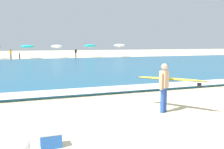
{
  "coord_description": "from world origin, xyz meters",
  "views": [
    {
      "loc": [
        -2.87,
        -7.1,
        2.42
      ],
      "look_at": [
        0.92,
        2.95,
        1.1
      ],
      "focal_mm": 40.77,
      "sensor_mm": 36.0,
      "label": 1
    }
  ],
  "objects": [
    {
      "name": "surf_foam",
      "position": [
        0.0,
        4.68,
        0.15
      ],
      "size": [
        120.0,
        1.57,
        0.01
      ],
      "primitive_type": "cube",
      "color": "white",
      "rests_on": "sea"
    },
    {
      "name": "beachgoer_near_row_mid",
      "position": [
        -2.4,
        34.68,
        0.84
      ],
      "size": [
        0.32,
        0.2,
        1.58
      ],
      "color": "#383842",
      "rests_on": "ground"
    },
    {
      "name": "sea",
      "position": [
        0.0,
        18.08,
        0.07
      ],
      "size": [
        120.0,
        28.0,
        0.14
      ],
      "primitive_type": "cube",
      "color": "#1E6084",
      "rests_on": "ground"
    },
    {
      "name": "surfer_with_board",
      "position": [
        2.13,
        0.6,
        1.04
      ],
      "size": [
        1.8,
        2.48,
        1.73
      ],
      "color": "#284CA3",
      "rests_on": "ground"
    },
    {
      "name": "beach_umbrella_4",
      "position": [
        9.27,
        36.03,
        2.0
      ],
      "size": [
        2.14,
        2.16,
        2.28
      ],
      "color": "beige",
      "rests_on": "ground"
    },
    {
      "name": "cooler_box",
      "position": [
        -2.2,
        -1.23,
        0.19
      ],
      "size": [
        0.49,
        0.35,
        0.37
      ],
      "color": "blue",
      "rests_on": "ground"
    },
    {
      "name": "beach_umbrella_2",
      "position": [
        -1.2,
        35.05,
        1.93
      ],
      "size": [
        2.17,
        2.17,
        2.17
      ],
      "color": "beige",
      "rests_on": "ground"
    },
    {
      "name": "beach_ball",
      "position": [
        -2.82,
        -1.44,
        0.17
      ],
      "size": [
        0.34,
        0.34,
        0.34
      ],
      "primitive_type": "sphere",
      "color": "white",
      "rests_on": "ground"
    },
    {
      "name": "beach_umbrella_5",
      "position": [
        14.25,
        34.63,
        2.05
      ],
      "size": [
        2.01,
        2.01,
        2.31
      ],
      "color": "beige",
      "rests_on": "ground"
    },
    {
      "name": "ground_plane",
      "position": [
        0.0,
        0.0,
        0.0
      ],
      "size": [
        160.0,
        160.0,
        0.0
      ],
      "primitive_type": "plane",
      "color": "beige"
    },
    {
      "name": "beachgoer_near_row_left",
      "position": [
        -3.64,
        34.08,
        0.84
      ],
      "size": [
        0.32,
        0.2,
        1.58
      ],
      "color": "#383842",
      "rests_on": "ground"
    },
    {
      "name": "beach_umbrella_3",
      "position": [
        3.4,
        35.28,
        1.91
      ],
      "size": [
        1.8,
        1.83,
        2.22
      ],
      "color": "beige",
      "rests_on": "ground"
    },
    {
      "name": "beachgoer_near_row_right",
      "position": [
        6.51,
        35.1,
        0.84
      ],
      "size": [
        0.32,
        0.2,
        1.58
      ],
      "color": "#383842",
      "rests_on": "ground"
    }
  ]
}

